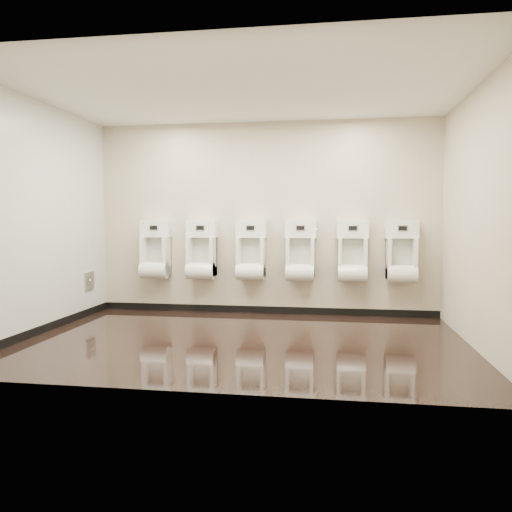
{
  "coord_description": "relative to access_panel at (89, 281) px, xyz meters",
  "views": [
    {
      "loc": [
        0.99,
        -5.51,
        1.36
      ],
      "look_at": [
        0.06,
        0.55,
        0.93
      ],
      "focal_mm": 35.0,
      "sensor_mm": 36.0,
      "label": 1
    }
  ],
  "objects": [
    {
      "name": "ceiling",
      "position": [
        2.48,
        -1.2,
        2.3
      ],
      "size": [
        5.0,
        3.5,
        0.0
      ],
      "primitive_type": "cube",
      "color": "white"
    },
    {
      "name": "right_wall",
      "position": [
        4.98,
        -1.2,
        0.9
      ],
      "size": [
        0.02,
        3.5,
        2.8
      ],
      "primitive_type": "cube",
      "color": "beige",
      "rests_on": "ground"
    },
    {
      "name": "urinal_4",
      "position": [
        3.75,
        0.4,
        0.38
      ],
      "size": [
        0.46,
        0.34,
        0.85
      ],
      "color": "white",
      "rests_on": "back_wall"
    },
    {
      "name": "back_wall",
      "position": [
        2.48,
        0.55,
        0.9
      ],
      "size": [
        5.0,
        0.02,
        2.8
      ],
      "primitive_type": "cube",
      "color": "beige",
      "rests_on": "ground"
    },
    {
      "name": "urinal_1",
      "position": [
        1.57,
        0.4,
        0.38
      ],
      "size": [
        0.46,
        0.34,
        0.85
      ],
      "color": "white",
      "rests_on": "back_wall"
    },
    {
      "name": "urinal_2",
      "position": [
        2.31,
        0.4,
        0.38
      ],
      "size": [
        0.46,
        0.34,
        0.85
      ],
      "color": "white",
      "rests_on": "back_wall"
    },
    {
      "name": "ground",
      "position": [
        2.48,
        -1.2,
        -0.5
      ],
      "size": [
        5.0,
        3.5,
        0.0
      ],
      "primitive_type": "cube",
      "color": "black",
      "rests_on": "ground"
    },
    {
      "name": "front_wall",
      "position": [
        2.48,
        -2.95,
        0.9
      ],
      "size": [
        5.0,
        0.02,
        2.8
      ],
      "primitive_type": "cube",
      "color": "beige",
      "rests_on": "ground"
    },
    {
      "name": "urinal_5",
      "position": [
        4.42,
        0.4,
        0.38
      ],
      "size": [
        0.46,
        0.34,
        0.85
      ],
      "color": "white",
      "rests_on": "back_wall"
    },
    {
      "name": "urinal_0",
      "position": [
        0.86,
        0.4,
        0.38
      ],
      "size": [
        0.46,
        0.34,
        0.85
      ],
      "color": "white",
      "rests_on": "back_wall"
    },
    {
      "name": "tile_overlay_left",
      "position": [
        -0.01,
        -1.2,
        0.9
      ],
      "size": [
        0.01,
        3.5,
        2.8
      ],
      "primitive_type": "cube",
      "color": "silver",
      "rests_on": "ground"
    },
    {
      "name": "skirting_left",
      "position": [
        -0.01,
        -1.2,
        -0.45
      ],
      "size": [
        0.02,
        3.5,
        0.1
      ],
      "primitive_type": "cube",
      "color": "black",
      "rests_on": "ground"
    },
    {
      "name": "urinal_3",
      "position": [
        3.02,
        0.4,
        0.38
      ],
      "size": [
        0.46,
        0.34,
        0.85
      ],
      "color": "white",
      "rests_on": "back_wall"
    },
    {
      "name": "left_wall",
      "position": [
        -0.02,
        -1.2,
        0.9
      ],
      "size": [
        0.02,
        3.5,
        2.8
      ],
      "primitive_type": "cube",
      "color": "beige",
      "rests_on": "ground"
    },
    {
      "name": "access_panel",
      "position": [
        0.0,
        0.0,
        0.0
      ],
      "size": [
        0.04,
        0.25,
        0.25
      ],
      "color": "#9E9EA3",
      "rests_on": "left_wall"
    },
    {
      "name": "skirting_back",
      "position": [
        2.48,
        0.54,
        -0.45
      ],
      "size": [
        5.0,
        0.02,
        0.1
      ],
      "primitive_type": "cube",
      "color": "black",
      "rests_on": "ground"
    }
  ]
}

